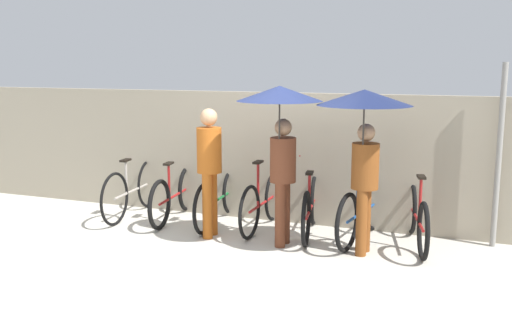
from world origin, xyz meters
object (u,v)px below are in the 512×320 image
Objects in this scene: pedestrian_leading at (209,163)px; pedestrian_center at (281,120)px; parked_bicycle_1 at (175,195)px; parked_bicycle_5 at (362,211)px; parked_bicycle_4 at (310,207)px; parked_bicycle_2 at (219,198)px; parked_bicycle_0 at (133,189)px; pedestrian_trailing at (365,123)px; parked_bicycle_6 at (417,217)px; parked_bicycle_3 at (263,202)px.

pedestrian_center is (0.99, -0.10, 0.59)m from pedestrian_leading.
pedestrian_center is at bearing 171.01° from pedestrian_leading.
parked_bicycle_5 is at bearing -96.89° from parked_bicycle_1.
pedestrian_leading is (-1.89, -0.55, 0.61)m from parked_bicycle_5.
parked_bicycle_2 is at bearing 78.10° from parked_bicycle_4.
parked_bicycle_1 is 0.68m from parked_bicycle_2.
parked_bicycle_0 is 1.05× the size of parked_bicycle_1.
parked_bicycle_2 is at bearing 97.15° from parked_bicycle_5.
pedestrian_leading is 0.86× the size of pedestrian_trailing.
parked_bicycle_6 is at bearing -128.17° from pedestrian_trailing.
parked_bicycle_6 is (3.40, -0.01, -0.00)m from parked_bicycle_1.
pedestrian_leading reaches higher than parked_bicycle_1.
parked_bicycle_3 is 0.68m from parked_bicycle_4.
parked_bicycle_5 is (0.68, -0.00, 0.01)m from parked_bicycle_4.
parked_bicycle_1 is 1.36m from parked_bicycle_3.
parked_bicycle_4 is at bearing -91.47° from parked_bicycle_3.
parked_bicycle_6 is (0.68, 0.02, -0.02)m from parked_bicycle_5.
parked_bicycle_1 is at bearing -8.65° from pedestrian_trailing.
parked_bicycle_0 is at bearing 80.82° from parked_bicycle_4.
parked_bicycle_2 is 2.55m from pedestrian_trailing.
parked_bicycle_2 is 1.82m from pedestrian_center.
parked_bicycle_3 reaches higher than parked_bicycle_2.
parked_bicycle_1 is (0.68, 0.03, -0.03)m from parked_bicycle_0.
pedestrian_trailing is (0.99, 0.03, 0.00)m from pedestrian_center.
pedestrian_leading is (0.16, -0.61, 0.62)m from parked_bicycle_2.
parked_bicycle_4 is at bearing -158.70° from pedestrian_leading.
pedestrian_trailing is (0.78, -0.62, 1.21)m from parked_bicycle_4.
pedestrian_trailing reaches higher than parked_bicycle_1.
pedestrian_center is at bearing 6.14° from pedestrian_trailing.
parked_bicycle_3 is 0.98m from pedestrian_leading.
parked_bicycle_3 is at bearing -97.88° from parked_bicycle_2.
parked_bicycle_4 is 1.01× the size of pedestrian_leading.
parked_bicycle_2 is 1.01× the size of parked_bicycle_5.
pedestrian_leading reaches higher than parked_bicycle_5.
parked_bicycle_1 is 3.14m from pedestrian_trailing.
pedestrian_trailing is (2.82, -0.65, 1.21)m from parked_bicycle_1.
parked_bicycle_5 is at bearing -166.99° from pedestrian_leading.
parked_bicycle_0 is 0.93× the size of pedestrian_trailing.
parked_bicycle_4 is 0.98× the size of parked_bicycle_6.
parked_bicycle_2 is 1.07× the size of parked_bicycle_3.
parked_bicycle_1 reaches higher than parked_bicycle_6.
parked_bicycle_4 is (1.36, -0.07, 0.00)m from parked_bicycle_2.
parked_bicycle_4 is (2.72, -0.00, -0.03)m from parked_bicycle_0.
parked_bicycle_0 reaches higher than parked_bicycle_3.
pedestrian_center is 1.01× the size of pedestrian_trailing.
parked_bicycle_6 is (2.04, 0.00, -0.01)m from parked_bicycle_3.
parked_bicycle_5 is at bearing -95.06° from parked_bicycle_0.
parked_bicycle_2 is 0.89m from pedestrian_leading.
parked_bicycle_2 is at bearing -30.32° from pedestrian_center.
parked_bicycle_5 is (3.40, -0.00, -0.01)m from parked_bicycle_0.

